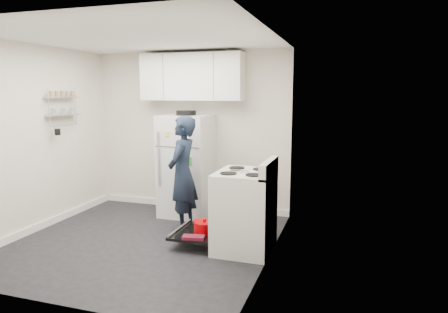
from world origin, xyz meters
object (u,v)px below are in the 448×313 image
(electric_range, at_px, (244,211))
(refrigerator, at_px, (187,165))
(person, at_px, (183,174))
(open_oven_door, at_px, (200,230))

(electric_range, relative_size, refrigerator, 0.69)
(person, bearing_deg, open_oven_door, 42.11)
(electric_range, bearing_deg, person, 156.84)
(electric_range, relative_size, person, 0.70)
(refrigerator, bearing_deg, electric_range, -42.66)
(electric_range, distance_m, refrigerator, 1.65)
(electric_range, xyz_separation_m, person, (-0.96, 0.41, 0.31))
(electric_range, bearing_deg, refrigerator, 137.34)
(open_oven_door, xyz_separation_m, refrigerator, (-0.64, 1.11, 0.59))
(refrigerator, height_order, person, refrigerator)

